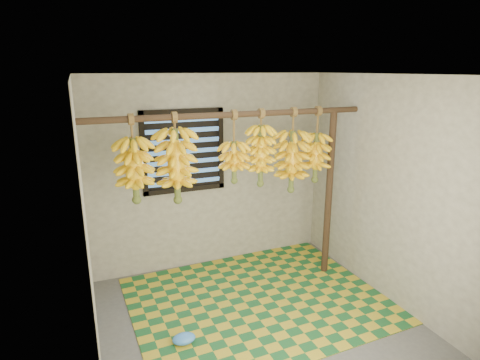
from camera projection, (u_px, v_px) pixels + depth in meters
name	position (u px, v px, depth m)	size (l,w,h in m)	color
floor	(261.00, 325.00, 3.97)	(3.00, 3.00, 0.01)	#4B4B4B
ceiling	(265.00, 74.00, 3.32)	(3.00, 3.00, 0.01)	silver
wall_back	(211.00, 173.00, 4.99)	(3.00, 0.01, 2.40)	slate
wall_left	(87.00, 236.00, 3.10)	(0.01, 3.00, 2.40)	slate
wall_right	(393.00, 192.00, 4.19)	(0.01, 3.00, 2.40)	slate
window	(183.00, 151.00, 4.76)	(1.00, 0.04, 1.00)	black
hanging_pole	(234.00, 115.00, 4.06)	(0.06, 0.06, 3.00)	#3C281B
support_post	(329.00, 195.00, 4.76)	(0.08, 0.08, 2.00)	#3C281B
woven_mat	(257.00, 300.00, 4.39)	(2.66, 2.13, 0.01)	#185327
plastic_bag	(184.00, 339.00, 3.68)	(0.22, 0.16, 0.09)	#3A7FDB
banana_bunch_a	(135.00, 170.00, 3.82)	(0.34, 0.34, 0.85)	brown
banana_bunch_b	(176.00, 166.00, 3.96)	(0.41, 0.41, 0.90)	brown
banana_bunch_c	(234.00, 162.00, 4.19)	(0.32, 0.32, 0.76)	brown
banana_bunch_d	(261.00, 156.00, 4.29)	(0.30, 0.30, 0.83)	brown
banana_bunch_e	(292.00, 162.00, 4.45)	(0.38, 0.38, 0.94)	brown
banana_bunch_f	(316.00, 157.00, 4.56)	(0.32, 0.32, 0.86)	brown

